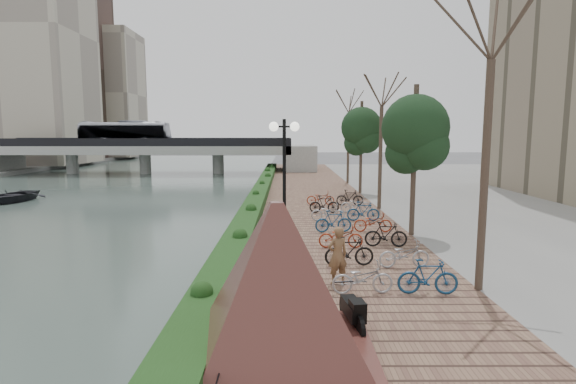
{
  "coord_description": "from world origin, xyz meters",
  "views": [
    {
      "loc": [
        2.51,
        -10.38,
        4.92
      ],
      "look_at": [
        2.56,
        12.09,
        2.0
      ],
      "focal_mm": 28.0,
      "sensor_mm": 36.0,
      "label": 1
    }
  ],
  "objects_px": {
    "motorcycle": "(352,309)",
    "pedestrian": "(338,255)",
    "boat": "(13,196)",
    "granite_monument": "(277,282)",
    "lamppost": "(284,160)"
  },
  "relations": [
    {
      "from": "motorcycle",
      "to": "pedestrian",
      "type": "relative_size",
      "value": 0.87
    },
    {
      "from": "motorcycle",
      "to": "pedestrian",
      "type": "height_order",
      "value": "pedestrian"
    },
    {
      "from": "lamppost",
      "to": "granite_monument",
      "type": "bearing_deg",
      "value": -90.85
    },
    {
      "from": "boat",
      "to": "lamppost",
      "type": "bearing_deg",
      "value": -36.24
    },
    {
      "from": "granite_monument",
      "to": "boat",
      "type": "bearing_deg",
      "value": 129.45
    },
    {
      "from": "granite_monument",
      "to": "lamppost",
      "type": "relative_size",
      "value": 1.22
    },
    {
      "from": "motorcycle",
      "to": "boat",
      "type": "bearing_deg",
      "value": 124.93
    },
    {
      "from": "granite_monument",
      "to": "motorcycle",
      "type": "xyz_separation_m",
      "value": [
        1.66,
        1.39,
        -1.12
      ]
    },
    {
      "from": "motorcycle",
      "to": "boat",
      "type": "height_order",
      "value": "motorcycle"
    },
    {
      "from": "lamppost",
      "to": "pedestrian",
      "type": "distance_m",
      "value": 3.84
    },
    {
      "from": "granite_monument",
      "to": "motorcycle",
      "type": "height_order",
      "value": "granite_monument"
    },
    {
      "from": "granite_monument",
      "to": "pedestrian",
      "type": "distance_m",
      "value": 4.88
    },
    {
      "from": "lamppost",
      "to": "pedestrian",
      "type": "bearing_deg",
      "value": -54.96
    },
    {
      "from": "lamppost",
      "to": "boat",
      "type": "height_order",
      "value": "lamppost"
    },
    {
      "from": "granite_monument",
      "to": "motorcycle",
      "type": "distance_m",
      "value": 2.44
    }
  ]
}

